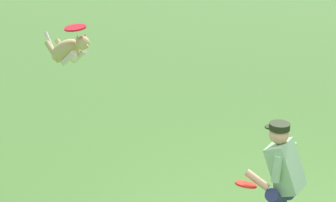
# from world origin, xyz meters

# --- Properties ---
(person) EXTENTS (0.63, 0.66, 1.29)m
(person) POSITION_xyz_m (0.16, -0.69, 0.70)
(person) COLOR silver
(person) RESTS_ON ground_plane
(dog) EXTENTS (0.99, 0.58, 0.57)m
(dog) POSITION_xyz_m (3.08, -1.19, 1.66)
(dog) COLOR tan
(frisbee_flying) EXTENTS (0.34, 0.34, 0.06)m
(frisbee_flying) POSITION_xyz_m (2.83, -1.01, 2.02)
(frisbee_flying) COLOR red
(frisbee_held) EXTENTS (0.30, 0.30, 0.11)m
(frisbee_held) POSITION_xyz_m (0.50, -0.51, 0.61)
(frisbee_held) COLOR red
(frisbee_held) RESTS_ON person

